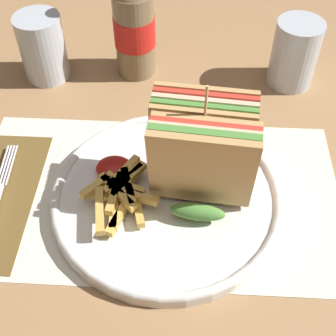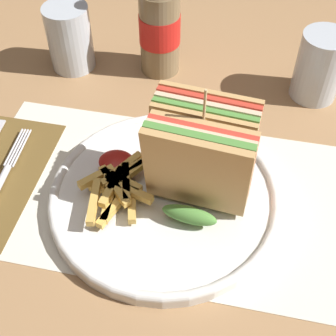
# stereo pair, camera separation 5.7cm
# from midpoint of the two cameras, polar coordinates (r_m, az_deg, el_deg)

# --- Properties ---
(ground_plane) EXTENTS (4.00, 4.00, 0.00)m
(ground_plane) POSITION_cam_midpoint_polar(r_m,az_deg,el_deg) (0.58, 5.12, -5.17)
(ground_plane) COLOR #9E754C
(placemat) EXTENTS (0.46, 0.26, 0.00)m
(placemat) POSITION_cam_midpoint_polar(r_m,az_deg,el_deg) (0.59, 1.02, -3.19)
(placemat) COLOR silver
(placemat) RESTS_ON ground_plane
(plate_main) EXTENTS (0.28, 0.28, 0.02)m
(plate_main) POSITION_cam_midpoint_polar(r_m,az_deg,el_deg) (0.58, 2.40, -3.58)
(plate_main) COLOR white
(plate_main) RESTS_ON ground_plane
(club_sandwich) EXTENTS (0.12, 0.11, 0.16)m
(club_sandwich) POSITION_cam_midpoint_polar(r_m,az_deg,el_deg) (0.53, 7.02, 1.15)
(club_sandwich) COLOR tan
(club_sandwich) RESTS_ON plate_main
(fries_pile) EXTENTS (0.09, 0.12, 0.02)m
(fries_pile) POSITION_cam_midpoint_polar(r_m,az_deg,el_deg) (0.56, -3.39, -2.56)
(fries_pile) COLOR gold
(fries_pile) RESTS_ON plate_main
(ketchup_blob) EXTENTS (0.05, 0.04, 0.02)m
(ketchup_blob) POSITION_cam_midpoint_polar(r_m,az_deg,el_deg) (0.59, -3.55, 0.60)
(ketchup_blob) COLOR maroon
(ketchup_blob) RESTS_ON plate_main
(coke_bottle_near) EXTENTS (0.06, 0.06, 0.21)m
(coke_bottle_near) POSITION_cam_midpoint_polar(r_m,az_deg,el_deg) (0.73, 1.29, 17.81)
(coke_bottle_near) COLOR #7A6647
(coke_bottle_near) RESTS_ON ground_plane
(glass_near) EXTENTS (0.07, 0.07, 0.10)m
(glass_near) POSITION_cam_midpoint_polar(r_m,az_deg,el_deg) (0.74, 20.01, 11.03)
(glass_near) COLOR silver
(glass_near) RESTS_ON ground_plane
(glass_far) EXTENTS (0.07, 0.07, 0.10)m
(glass_far) POSITION_cam_midpoint_polar(r_m,az_deg,el_deg) (0.76, -9.78, 15.30)
(glass_far) COLOR silver
(glass_far) RESTS_ON ground_plane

